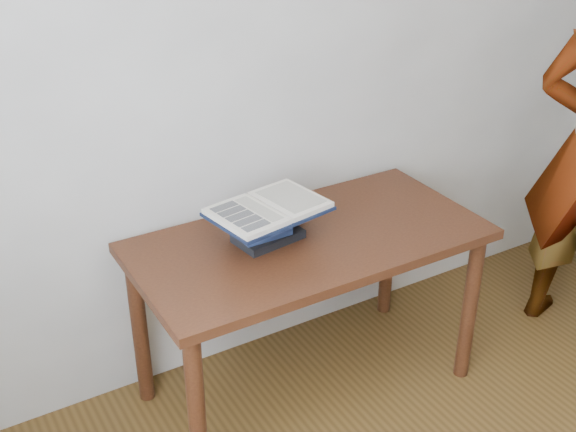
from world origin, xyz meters
TOP-DOWN VIEW (x-y plane):
  - desk at (-0.12, 1.38)m, footprint 1.30×0.65m
  - book_stack at (-0.27, 1.45)m, footprint 0.27×0.20m
  - open_book at (-0.27, 1.42)m, footprint 0.44×0.34m

SIDE VIEW (x-z plane):
  - desk at x=-0.12m, z-range 0.25..0.95m
  - book_stack at x=-0.27m, z-range 0.70..0.82m
  - open_book at x=-0.27m, z-range 0.82..0.85m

